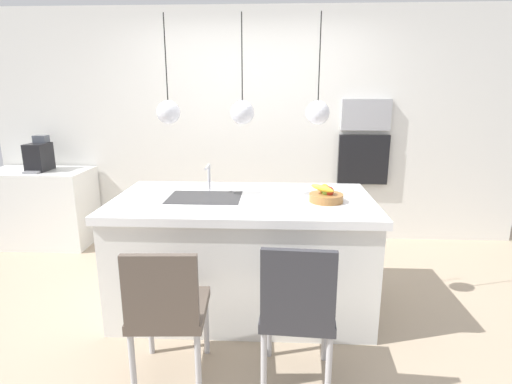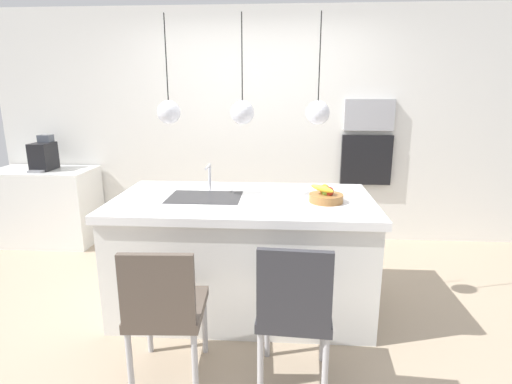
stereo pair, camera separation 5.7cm
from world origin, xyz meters
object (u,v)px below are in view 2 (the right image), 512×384
Objects in this scene: chair_middle at (294,308)px; coffee_machine at (43,155)px; chair_near at (165,306)px; fruit_bowl at (326,195)px; microwave at (369,115)px; oven at (366,160)px.

coffee_machine is at bearing 141.16° from chair_middle.
chair_middle is at bearing -0.00° from chair_near.
microwave is (0.61, 1.65, 0.49)m from fruit_bowl.
fruit_bowl reaches higher than chair_middle.
coffee_machine is 0.68× the size of oven.
coffee_machine reaches higher than chair_near.
chair_near is (1.99, -2.21, -0.52)m from coffee_machine.
coffee_machine is 0.43× the size of chair_near.
microwave reaches higher than oven.
microwave is 0.58× the size of chair_middle.
fruit_bowl is at bearing 74.17° from chair_middle.
chair_middle is at bearing -38.84° from coffee_machine.
chair_near is at bearing -122.69° from oven.
chair_near is at bearing -48.02° from coffee_machine.
chair_near is at bearing -139.38° from fruit_bowl.
fruit_bowl is 0.29× the size of chair_near.
microwave is at bearing 57.31° from chair_near.
microwave is at bearing 0.00° from oven.
fruit_bowl is 3.28m from coffee_machine.
oven is (0.00, 0.00, -0.50)m from microwave.
oven is (3.59, 0.30, -0.06)m from coffee_machine.
chair_middle is at bearing -108.79° from oven.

